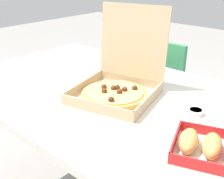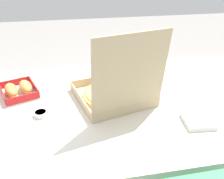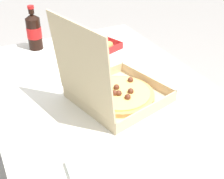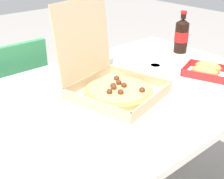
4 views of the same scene
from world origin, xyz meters
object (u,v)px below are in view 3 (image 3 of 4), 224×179
object	(u,v)px
cola_bottle	(34,31)
napkin_pile	(88,170)
dipping_sauce_cup	(69,67)
paper_menu	(18,71)
bread_side_box	(99,46)
pizza_box_open	(113,91)

from	to	relation	value
cola_bottle	napkin_pile	xyz separation A→B (m)	(-0.90, 0.09, -0.08)
dipping_sauce_cup	napkin_pile	bearing A→B (deg)	164.94
cola_bottle	paper_menu	bearing A→B (deg)	145.71
paper_menu	napkin_pile	xyz separation A→B (m)	(-0.70, -0.05, 0.01)
bread_side_box	napkin_pile	distance (m)	0.82
napkin_pile	dipping_sauce_cup	world-z (taller)	same
pizza_box_open	napkin_pile	xyz separation A→B (m)	(-0.29, 0.23, -0.04)
paper_menu	dipping_sauce_cup	xyz separation A→B (m)	(-0.08, -0.22, 0.01)
cola_bottle	paper_menu	world-z (taller)	cola_bottle
pizza_box_open	cola_bottle	bearing A→B (deg)	12.82
napkin_pile	bread_side_box	bearing A→B (deg)	-26.85
napkin_pile	cola_bottle	bearing A→B (deg)	-5.52
napkin_pile	dipping_sauce_cup	distance (m)	0.64
pizza_box_open	cola_bottle	xyz separation A→B (m)	(0.61, 0.14, 0.05)
paper_menu	cola_bottle	bearing A→B (deg)	-37.24
cola_bottle	dipping_sauce_cup	size ratio (longest dim) A/B	4.00
paper_menu	dipping_sauce_cup	size ratio (longest dim) A/B	3.75
pizza_box_open	paper_menu	bearing A→B (deg)	34.60
bread_side_box	dipping_sauce_cup	size ratio (longest dim) A/B	4.10
bread_side_box	napkin_pile	world-z (taller)	bread_side_box
bread_side_box	napkin_pile	bearing A→B (deg)	153.15
cola_bottle	dipping_sauce_cup	distance (m)	0.31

